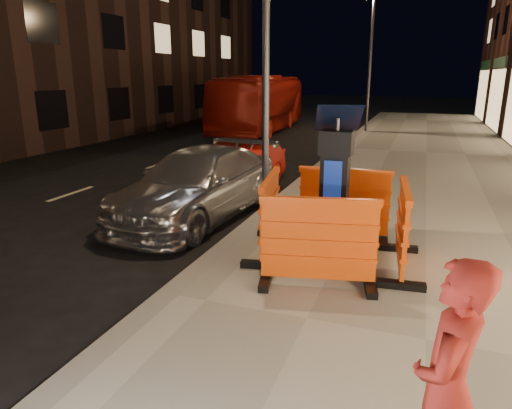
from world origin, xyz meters
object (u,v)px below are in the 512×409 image
(man, at_px, (447,390))
(barrier_kerbside, at_px, (270,214))
(parking_kiosk, at_px, (334,190))
(barrier_front, at_px, (319,243))
(car_red, at_px, (242,191))
(car_silver, at_px, (199,216))
(barrier_back, at_px, (344,204))
(barrier_bldgside, at_px, (402,228))
(bus_doubledecker, at_px, (261,131))

(man, bearing_deg, barrier_kerbside, -133.62)
(parking_kiosk, xyz_separation_m, barrier_front, (0.00, -0.95, -0.46))
(barrier_kerbside, xyz_separation_m, car_red, (-1.99, 3.87, -0.73))
(barrier_front, xyz_separation_m, man, (1.35, -2.76, 0.24))
(barrier_kerbside, relative_size, man, 0.90)
(car_silver, relative_size, car_red, 1.30)
(barrier_back, relative_size, barrier_kerbside, 1.00)
(barrier_front, height_order, car_silver, barrier_front)
(barrier_front, bearing_deg, barrier_bldgside, 32.70)
(barrier_back, relative_size, bus_doubledecker, 0.15)
(bus_doubledecker, bearing_deg, car_red, -77.03)
(car_silver, height_order, man, man)
(barrier_front, relative_size, man, 0.90)
(car_silver, distance_m, bus_doubledecker, 14.44)
(man, bearing_deg, barrier_bldgside, -159.24)
(barrier_front, distance_m, barrier_kerbside, 1.34)
(parking_kiosk, distance_m, barrier_kerbside, 1.06)
(barrier_kerbside, bearing_deg, barrier_front, -144.30)
(barrier_front, xyz_separation_m, car_red, (-2.94, 4.82, -0.73))
(barrier_back, xyz_separation_m, bus_doubledecker, (-6.54, 14.68, -0.73))
(man, bearing_deg, bus_doubledecker, -143.21)
(parking_kiosk, height_order, car_red, parking_kiosk)
(barrier_bldgside, xyz_separation_m, bus_doubledecker, (-7.49, 15.63, -0.73))
(barrier_front, height_order, car_red, barrier_front)
(barrier_front, xyz_separation_m, barrier_bldgside, (0.95, 0.95, 0.00))
(barrier_front, bearing_deg, barrier_back, 77.70)
(bus_doubledecker, bearing_deg, barrier_front, -72.51)
(parking_kiosk, relative_size, man, 1.26)
(barrier_front, height_order, man, man)
(barrier_back, xyz_separation_m, man, (1.35, -4.66, 0.24))
(car_silver, xyz_separation_m, bus_doubledecker, (-3.56, 14.00, 0.00))
(bus_doubledecker, bearing_deg, car_silver, -79.77)
(barrier_bldgside, height_order, car_red, barrier_bldgside)
(barrier_kerbside, distance_m, bus_doubledecker, 16.62)
(car_red, bearing_deg, barrier_kerbside, -63.19)
(barrier_kerbside, bearing_deg, man, -157.50)
(parking_kiosk, distance_m, car_silver, 3.60)
(bus_doubledecker, distance_m, man, 20.91)
(car_silver, bearing_deg, bus_doubledecker, 109.38)
(barrier_back, distance_m, car_red, 4.21)
(barrier_kerbside, xyz_separation_m, barrier_bldgside, (1.90, 0.00, 0.00))
(man, bearing_deg, car_silver, -126.39)
(barrier_back, relative_size, man, 0.90)
(barrier_kerbside, bearing_deg, parking_kiosk, -99.30)
(barrier_front, height_order, barrier_bldgside, same)
(car_silver, height_order, car_red, car_silver)
(barrier_back, bearing_deg, man, -78.13)
(barrier_front, bearing_deg, man, -76.23)
(car_silver, bearing_deg, barrier_kerbside, -33.69)
(barrier_front, bearing_deg, car_red, 109.13)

